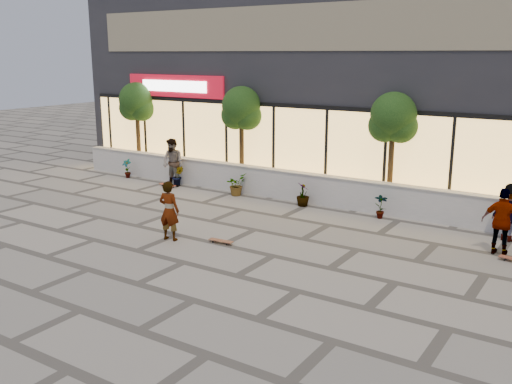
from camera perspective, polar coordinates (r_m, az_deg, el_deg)
The scene contains 17 objects.
ground at distance 14.54m, azimuth -7.23°, elevation -7.01°, with size 80.00×80.00×0.00m, color gray.
planter_wall at distance 20.00m, azimuth 5.73°, elevation 0.36°, with size 22.00×0.42×1.04m.
retail_building at distance 24.49m, azimuth 11.98°, elevation 11.38°, with size 24.00×9.17×8.50m.
shrub_a at distance 24.60m, azimuth -12.77°, elevation 2.32°, with size 0.43×0.29×0.81m, color black.
shrub_b at distance 22.71m, azimuth -7.81°, elevation 1.60°, with size 0.45×0.36×0.81m, color black.
shrub_c at distance 21.03m, azimuth -2.01°, elevation 0.75°, with size 0.73×0.63×0.81m, color black.
shrub_d at distance 19.60m, azimuth 4.72°, elevation -0.25°, with size 0.45×0.45×0.81m, color black.
shrub_e at distance 18.48m, azimuth 12.38°, elevation -1.39°, with size 0.43×0.29×0.81m, color black.
tree_west at distance 25.47m, azimuth -11.85°, elevation 8.61°, with size 1.60×1.50×3.92m.
tree_midwest at distance 21.97m, azimuth -1.47°, elevation 8.13°, with size 1.60×1.50×3.92m.
tree_mideast at distance 19.24m, azimuth 13.55°, elevation 6.97°, with size 1.60×1.50×3.92m.
skater_center at distance 16.06m, azimuth -8.68°, elevation -1.86°, with size 0.62×0.41×1.70m, color white.
skater_left at distance 22.57m, azimuth -8.33°, elevation 2.91°, with size 0.92×0.72×1.89m, color #877E57.
skater_right_near at distance 16.02m, azimuth 23.43°, elevation -2.77°, with size 1.04×0.43×1.77m, color silver.
skater_right_far at distance 17.34m, azimuth 24.07°, elevation -1.88°, with size 1.05×0.61×1.63m, color maroon.
skateboard_center at distance 15.83m, azimuth -3.52°, elevation -4.89°, with size 0.74×0.24×0.09m.
skateboard_left at distance 22.70m, azimuth -8.83°, elevation 0.71°, with size 0.81×0.30×0.10m.
Camera 1 is at (8.87, -10.33, 5.11)m, focal length 40.00 mm.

